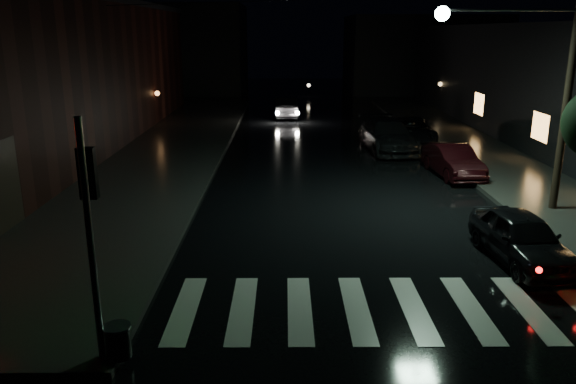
{
  "coord_description": "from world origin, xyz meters",
  "views": [
    {
      "loc": [
        0.9,
        -10.14,
        5.61
      ],
      "look_at": [
        0.97,
        3.82,
        1.6
      ],
      "focal_mm": 35.0,
      "sensor_mm": 36.0,
      "label": 1
    }
  ],
  "objects_px": {
    "parked_car_c": "(387,135)",
    "parked_car_d": "(412,131)",
    "oncoming_car": "(286,107)",
    "parked_car_a": "(522,238)",
    "parked_car_b": "(453,161)"
  },
  "relations": [
    {
      "from": "parked_car_c",
      "to": "oncoming_car",
      "type": "xyz_separation_m",
      "value": [
        -4.91,
        10.79,
        -0.07
      ]
    },
    {
      "from": "parked_car_b",
      "to": "oncoming_car",
      "type": "xyz_separation_m",
      "value": [
        -6.64,
        15.83,
        0.05
      ]
    },
    {
      "from": "parked_car_b",
      "to": "parked_car_d",
      "type": "bearing_deg",
      "value": 85.95
    },
    {
      "from": "parked_car_a",
      "to": "parked_car_c",
      "type": "bearing_deg",
      "value": 89.27
    },
    {
      "from": "parked_car_c",
      "to": "parked_car_a",
      "type": "bearing_deg",
      "value": -90.87
    },
    {
      "from": "parked_car_c",
      "to": "parked_car_d",
      "type": "height_order",
      "value": "parked_car_c"
    },
    {
      "from": "parked_car_b",
      "to": "oncoming_car",
      "type": "relative_size",
      "value": 0.93
    },
    {
      "from": "parked_car_b",
      "to": "parked_car_d",
      "type": "height_order",
      "value": "parked_car_d"
    },
    {
      "from": "parked_car_b",
      "to": "oncoming_car",
      "type": "height_order",
      "value": "oncoming_car"
    },
    {
      "from": "parked_car_d",
      "to": "parked_car_b",
      "type": "bearing_deg",
      "value": -84.51
    },
    {
      "from": "parked_car_a",
      "to": "parked_car_b",
      "type": "height_order",
      "value": "same"
    },
    {
      "from": "parked_car_d",
      "to": "oncoming_car",
      "type": "xyz_separation_m",
      "value": [
        -6.5,
        8.91,
        0.03
      ]
    },
    {
      "from": "parked_car_d",
      "to": "oncoming_car",
      "type": "height_order",
      "value": "oncoming_car"
    },
    {
      "from": "parked_car_a",
      "to": "parked_car_d",
      "type": "relative_size",
      "value": 0.8
    },
    {
      "from": "parked_car_a",
      "to": "parked_car_c",
      "type": "xyz_separation_m",
      "value": [
        -0.96,
        13.71,
        0.11
      ]
    }
  ]
}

